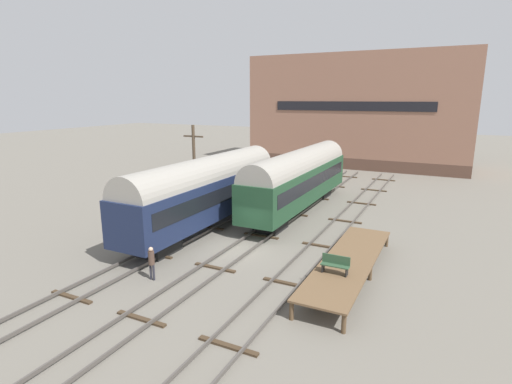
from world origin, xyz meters
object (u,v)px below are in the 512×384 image
train_car_green (299,177)px  bench (335,264)px  train_car_navy (206,189)px  person_worker (151,260)px  utility_pole (194,170)px

train_car_green → bench: bearing=-62.3°
train_car_navy → train_car_green: 8.62m
train_car_navy → bench: bearing=-26.2°
bench → person_worker: bearing=-161.0°
train_car_green → person_worker: (-2.20, -16.00, -1.85)m
train_car_green → bench: size_ratio=12.43×
train_car_green → utility_pole: utility_pole is taller
train_car_green → utility_pole: size_ratio=2.36×
bench → utility_pole: utility_pole is taller
bench → person_worker: size_ratio=0.76×
bench → person_worker: (-8.97, -3.09, -0.32)m
person_worker → utility_pole: size_ratio=0.25×
person_worker → utility_pole: bearing=113.7°
bench → utility_pole: bearing=150.5°
train_car_green → person_worker: train_car_green is taller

